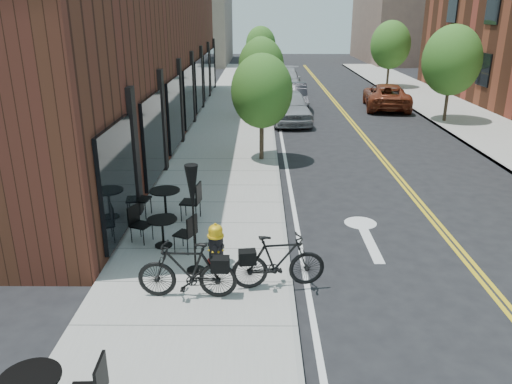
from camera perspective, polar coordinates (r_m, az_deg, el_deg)
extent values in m
plane|color=black|center=(10.31, 4.20, -10.80)|extent=(120.00, 120.00, 0.00)
cube|color=#9E9B93|center=(19.59, -3.48, 4.48)|extent=(4.00, 70.00, 0.12)
cube|color=#4A2617|center=(23.64, -14.34, 15.04)|extent=(5.00, 28.00, 7.00)
cube|color=#726656|center=(57.32, -7.35, 19.47)|extent=(8.00, 14.00, 10.00)
cube|color=brown|center=(61.17, 17.28, 19.75)|extent=(10.00, 16.00, 12.00)
cylinder|color=#382B1E|center=(18.36, 0.65, 6.25)|extent=(0.16, 0.16, 1.61)
ellipsoid|color=#396B22|center=(18.04, 0.67, 11.46)|extent=(2.20, 2.20, 2.64)
cylinder|color=#382B1E|center=(26.20, 0.59, 10.45)|extent=(0.16, 0.16, 1.68)
ellipsoid|color=#396B22|center=(25.97, 0.60, 14.28)|extent=(2.30, 2.30, 2.76)
cylinder|color=#382B1E|center=(34.12, 0.56, 12.56)|extent=(0.16, 0.16, 1.57)
ellipsoid|color=#396B22|center=(33.96, 0.57, 15.29)|extent=(2.10, 2.10, 2.52)
cylinder|color=#382B1E|center=(42.06, 0.54, 14.04)|extent=(0.16, 0.16, 1.71)
ellipsoid|color=#396B22|center=(41.92, 0.54, 16.52)|extent=(2.40, 2.40, 2.88)
cylinder|color=#382B1E|center=(26.86, 20.92, 9.55)|extent=(0.16, 0.16, 1.82)
ellipsoid|color=#396B22|center=(26.61, 21.47, 13.84)|extent=(2.80, 2.80, 3.36)
cylinder|color=#382B1E|center=(38.23, 14.84, 12.90)|extent=(0.16, 0.16, 1.82)
ellipsoid|color=#396B22|center=(38.06, 15.12, 15.93)|extent=(2.80, 2.80, 3.36)
cylinder|color=maroon|center=(10.96, -4.54, -7.93)|extent=(0.52, 0.52, 0.06)
cylinder|color=black|center=(10.82, -4.58, -6.51)|extent=(0.41, 0.41, 0.61)
cylinder|color=gold|center=(10.68, -4.63, -5.00)|extent=(0.46, 0.46, 0.04)
cylinder|color=gold|center=(10.65, -4.64, -4.61)|extent=(0.39, 0.39, 0.14)
ellipsoid|color=gold|center=(10.62, -4.65, -4.21)|extent=(0.38, 0.38, 0.18)
cylinder|color=gold|center=(10.58, -4.67, -3.76)|extent=(0.07, 0.07, 0.06)
imported|color=black|center=(9.56, -7.88, -8.85)|extent=(1.90, 0.58, 1.14)
imported|color=black|center=(9.82, 2.59, -7.91)|extent=(1.91, 0.78, 1.11)
cylinder|color=black|center=(7.36, -24.49, -18.82)|extent=(0.82, 0.82, 0.03)
cylinder|color=black|center=(13.45, -10.22, -2.80)|extent=(0.53, 0.53, 0.03)
cylinder|color=black|center=(13.32, -10.31, -1.36)|extent=(0.07, 0.07, 0.74)
cylinder|color=black|center=(13.19, -10.41, 0.15)|extent=(0.92, 0.92, 0.03)
cylinder|color=black|center=(11.88, -10.51, -5.99)|extent=(0.54, 0.54, 0.03)
cylinder|color=black|center=(11.75, -10.60, -4.60)|extent=(0.07, 0.07, 0.65)
cylinder|color=black|center=(11.62, -10.70, -3.12)|extent=(0.93, 0.93, 0.03)
cylinder|color=black|center=(10.69, -6.89, -8.84)|extent=(0.38, 0.38, 0.04)
cylinder|color=black|center=(10.20, -7.15, -3.26)|extent=(0.04, 0.04, 2.25)
cone|color=black|center=(9.95, -7.32, 0.35)|extent=(0.27, 0.27, 1.00)
imported|color=#979A9F|center=(25.38, 3.80, 9.74)|extent=(2.22, 4.83, 1.60)
imported|color=black|center=(27.94, 4.01, 10.65)|extent=(1.76, 4.83, 1.58)
imported|color=#A2A1A6|center=(35.44, 3.28, 12.63)|extent=(2.64, 5.65, 1.60)
imported|color=maroon|center=(30.10, 14.65, 10.57)|extent=(2.99, 5.38, 1.42)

